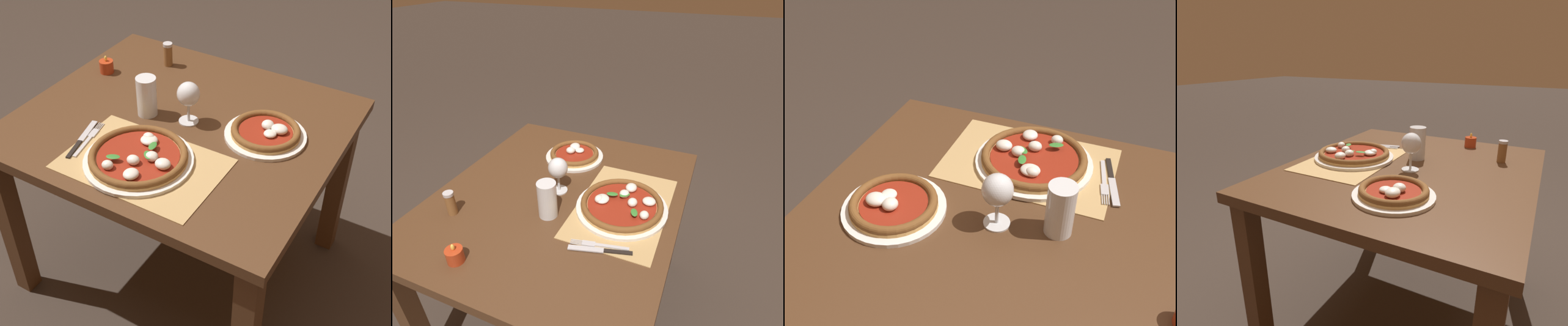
{
  "view_description": "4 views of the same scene",
  "coord_description": "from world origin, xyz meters",
  "views": [
    {
      "loc": [
        0.85,
        -1.34,
        1.82
      ],
      "look_at": [
        0.19,
        -0.21,
        0.77
      ],
      "focal_mm": 50.0,
      "sensor_mm": 36.0,
      "label": 1
    },
    {
      "loc": [
        -0.95,
        -0.52,
        1.56
      ],
      "look_at": [
        0.14,
        -0.07,
        0.83
      ],
      "focal_mm": 30.0,
      "sensor_mm": 36.0,
      "label": 2
    },
    {
      "loc": [
        -0.25,
        0.82,
        1.57
      ],
      "look_at": [
        0.14,
        -0.15,
        0.79
      ],
      "focal_mm": 42.0,
      "sensor_mm": 36.0,
      "label": 3
    },
    {
      "loc": [
        1.2,
        0.48,
        1.2
      ],
      "look_at": [
        0.13,
        -0.1,
        0.78
      ],
      "focal_mm": 30.0,
      "sensor_mm": 36.0,
      "label": 4
    }
  ],
  "objects": [
    {
      "name": "wine_glass",
      "position": [
        0.03,
        0.01,
        0.85
      ],
      "size": [
        0.08,
        0.08,
        0.16
      ],
      "color": "silver",
      "rests_on": "dining_table"
    },
    {
      "name": "ground_plane",
      "position": [
        0.0,
        0.0,
        0.0
      ],
      "size": [
        24.0,
        24.0,
        0.0
      ],
      "primitive_type": "plane",
      "color": "#382D26"
    },
    {
      "name": "votive_candle",
      "position": [
        -0.44,
        0.15,
        0.76
      ],
      "size": [
        0.06,
        0.06,
        0.07
      ],
      "color": "#B23819",
      "rests_on": "dining_table"
    },
    {
      "name": "knife",
      "position": [
        -0.22,
        -0.26,
        0.75
      ],
      "size": [
        0.07,
        0.21,
        0.01
      ],
      "color": "black",
      "rests_on": "paper_placemat"
    },
    {
      "name": "fork",
      "position": [
        -0.2,
        -0.25,
        0.75
      ],
      "size": [
        0.06,
        0.2,
        0.0
      ],
      "color": "#B7B7BC",
      "rests_on": "paper_placemat"
    },
    {
      "name": "pizza_far",
      "position": [
        0.3,
        0.07,
        0.76
      ],
      "size": [
        0.28,
        0.28,
        0.05
      ],
      "color": "silver",
      "rests_on": "dining_table"
    },
    {
      "name": "pepper_shaker",
      "position": [
        -0.26,
        0.32,
        0.79
      ],
      "size": [
        0.04,
        0.04,
        0.1
      ],
      "color": "brown",
      "rests_on": "dining_table"
    },
    {
      "name": "pizza_near",
      "position": [
        0.01,
        -0.26,
        0.76
      ],
      "size": [
        0.35,
        0.35,
        0.05
      ],
      "color": "silver",
      "rests_on": "paper_placemat"
    },
    {
      "name": "dining_table",
      "position": [
        0.0,
        0.0,
        0.63
      ],
      "size": [
        1.11,
        0.97,
        0.74
      ],
      "color": "#4C301C",
      "rests_on": "ground"
    },
    {
      "name": "paper_placemat",
      "position": [
        0.03,
        -0.26,
        0.74
      ],
      "size": [
        0.51,
        0.34,
        0.0
      ],
      "primitive_type": "cube",
      "color": "tan",
      "rests_on": "dining_table"
    },
    {
      "name": "pint_glass",
      "position": [
        -0.12,
        -0.02,
        0.81
      ],
      "size": [
        0.07,
        0.07,
        0.15
      ],
      "color": "silver",
      "rests_on": "dining_table"
    }
  ]
}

